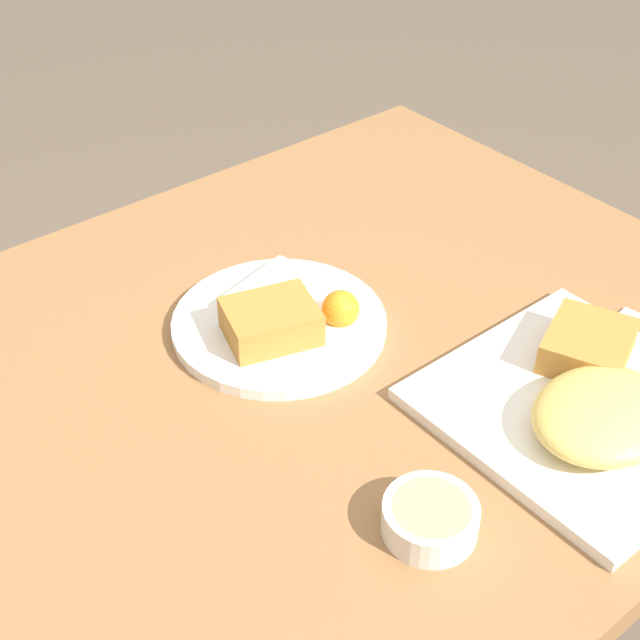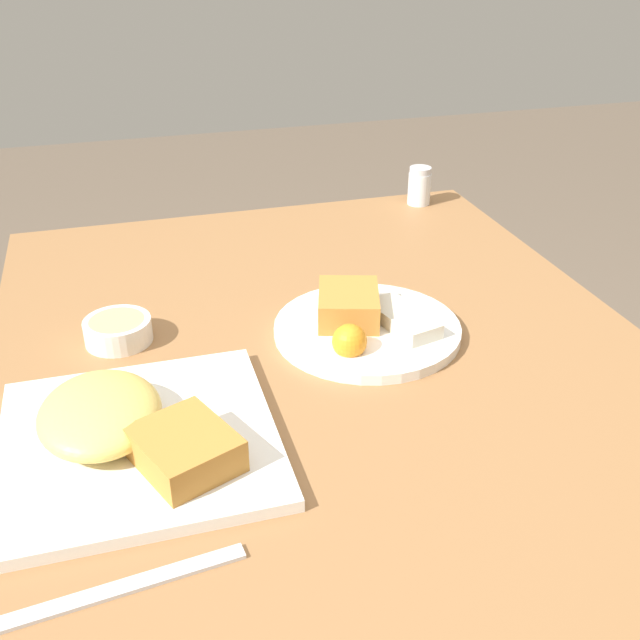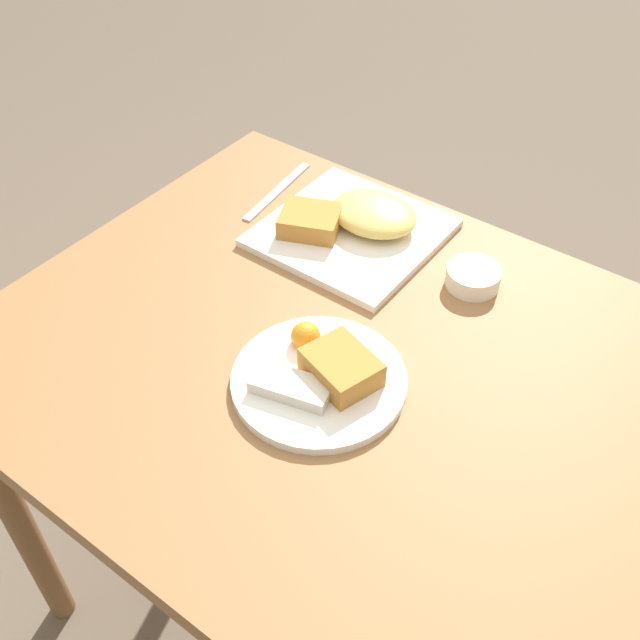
# 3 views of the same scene
# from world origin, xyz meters

# --- Properties ---
(dining_table) EXTENTS (1.03, 0.84, 0.78)m
(dining_table) POSITION_xyz_m (0.00, 0.00, 0.69)
(dining_table) COLOR olive
(dining_table) RESTS_ON ground_plane
(plate_square_near) EXTENTS (0.28, 0.28, 0.06)m
(plate_square_near) POSITION_xyz_m (0.14, -0.25, 0.80)
(plate_square_near) COLOR white
(plate_square_near) RESTS_ON dining_table
(plate_oval_far) EXTENTS (0.25, 0.25, 0.05)m
(plate_oval_far) POSITION_xyz_m (-0.02, 0.06, 0.79)
(plate_oval_far) COLOR white
(plate_oval_far) RESTS_ON dining_table
(sauce_ramekin) EXTENTS (0.09, 0.09, 0.03)m
(sauce_ramekin) POSITION_xyz_m (-0.09, -0.26, 0.79)
(sauce_ramekin) COLOR white
(sauce_ramekin) RESTS_ON dining_table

